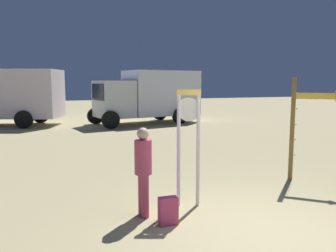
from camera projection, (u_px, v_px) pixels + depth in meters
ground_plane at (270, 232)px, 5.35m from camera, size 80.00×80.00×0.00m
standing_clock at (188, 135)px, 6.35m from camera, size 0.45×0.23×2.20m
arrow_sign at (310, 115)px, 7.90m from camera, size 0.99×0.88×2.44m
person_near_clock at (143, 167)px, 5.88m from camera, size 0.30×0.30×1.57m
backpack at (168, 211)px, 5.61m from camera, size 0.31×0.20×0.46m
box_truck_near at (150, 95)px, 19.31m from camera, size 6.42×3.59×2.96m
box_truck_far at (3, 95)px, 18.21m from camera, size 7.03×4.43×2.99m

